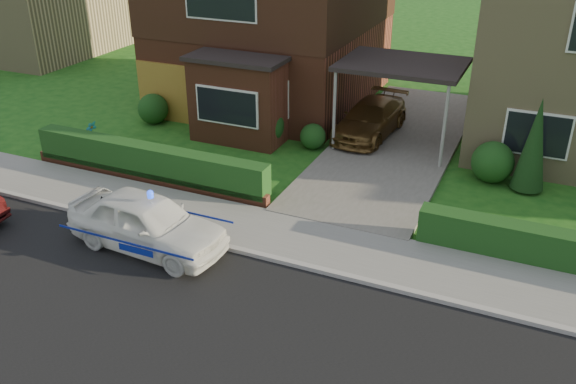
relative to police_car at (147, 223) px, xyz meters
The scene contains 20 objects.
ground 4.43m from the police_car, 33.21° to the right, with size 120.00×120.00×0.00m, color #174D14.
road 4.43m from the police_car, 33.21° to the right, with size 60.00×6.00×0.02m, color black.
kerb 3.77m from the police_car, 10.06° to the left, with size 60.00×0.16×0.12m, color #9E9993.
sidewalk 4.09m from the police_car, 24.88° to the left, with size 60.00×2.00×0.10m, color slate.
driveway 9.37m from the police_car, 66.91° to the left, with size 3.80×12.00×0.12m, color #666059.
house_left 12.11m from the police_car, 100.43° to the left, with size 7.50×9.53×7.25m.
carport_link 9.52m from the police_car, 66.80° to the left, with size 3.80×3.00×2.77m.
garage_door 8.85m from the police_car, 121.22° to the left, with size 2.20×0.10×2.10m, color olive.
dwarf_wall 3.63m from the police_car, 126.35° to the left, with size 7.70×0.25×0.36m, color brown.
hedge_left 3.78m from the police_car, 124.98° to the left, with size 7.50×0.55×0.90m, color #133E17.
shrub_left_far 8.59m from the police_car, 124.25° to the left, with size 1.08×1.08×1.08m, color #133E17.
shrub_left_mid 6.91m from the police_car, 92.77° to the left, with size 1.32×1.32×1.32m, color #133E17.
shrub_left_near 7.31m from the police_car, 80.03° to the left, with size 0.84×0.84×0.84m, color #133E17.
shrub_right_near 9.81m from the police_car, 45.55° to the left, with size 1.20×1.20×1.20m, color #133E17.
conifer_a 10.42m from the police_car, 40.84° to the left, with size 0.90×0.90×2.60m, color black.
police_car is the anchor object (origin of this frame).
driveway_car 9.27m from the police_car, 73.28° to the left, with size 1.58×3.90×1.13m, color brown.
potted_plant_a 6.95m from the police_car, 140.16° to the left, with size 0.44×0.30×0.84m, color gray.
potted_plant_b 3.79m from the police_car, 72.73° to the left, with size 0.29×0.36×0.66m, color gray.
potted_plant_c 4.94m from the police_car, 133.08° to the left, with size 0.40×0.40×0.72m, color gray.
Camera 1 is at (4.29, -7.50, 7.65)m, focal length 38.00 mm.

